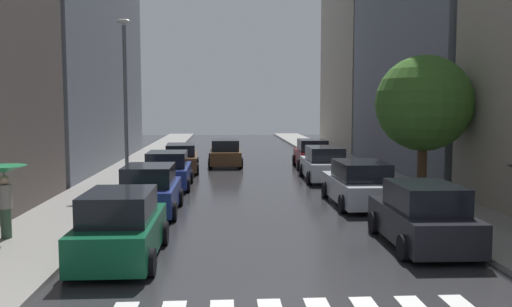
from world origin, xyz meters
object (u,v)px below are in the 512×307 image
(parked_car_left_nearest, at_px, (121,228))
(parked_car_left_third, at_px, (168,171))
(lamp_post_left, at_px, (125,92))
(parked_car_right_second, at_px, (359,184))
(car_midroad, at_px, (225,153))
(pedestrian_by_kerb, at_px, (4,183))
(parked_car_right_nearest, at_px, (422,217))
(street_tree_right, at_px, (424,104))
(parked_car_right_fourth, at_px, (312,154))
(parked_car_left_second, at_px, (150,191))
(parked_car_right_third, at_px, (324,164))
(parked_car_left_fourth, at_px, (181,158))

(parked_car_left_nearest, xyz_separation_m, parked_car_left_third, (-0.04, 11.42, -0.02))
(lamp_post_left, bearing_deg, parked_car_right_second, -22.70)
(car_midroad, relative_size, pedestrian_by_kerb, 2.29)
(parked_car_right_nearest, bearing_deg, street_tree_right, -19.40)
(parked_car_left_nearest, height_order, street_tree_right, street_tree_right)
(parked_car_right_nearest, height_order, parked_car_right_fourth, parked_car_right_nearest)
(parked_car_left_second, height_order, parked_car_right_second, parked_car_left_second)
(lamp_post_left, bearing_deg, street_tree_right, -17.01)
(parked_car_left_third, height_order, street_tree_right, street_tree_right)
(parked_car_left_nearest, distance_m, parked_car_right_third, 15.46)
(parked_car_right_nearest, bearing_deg, parked_car_left_second, 59.64)
(car_midroad, bearing_deg, parked_car_left_fourth, 137.73)
(parked_car_left_third, xyz_separation_m, street_tree_right, (10.16, -4.31, 3.04))
(parked_car_left_nearest, xyz_separation_m, parked_car_right_second, (7.61, 6.83, -0.02))
(car_midroad, xyz_separation_m, street_tree_right, (7.53, -13.09, 3.05))
(parked_car_left_fourth, relative_size, parked_car_right_nearest, 1.12)
(parked_car_left_nearest, relative_size, lamp_post_left, 0.56)
(parked_car_right_third, distance_m, street_tree_right, 7.53)
(parked_car_left_nearest, relative_size, parked_car_left_third, 1.00)
(parked_car_left_third, relative_size, lamp_post_left, 0.56)
(parked_car_right_third, bearing_deg, parked_car_left_fourth, 63.94)
(parked_car_left_second, height_order, parked_car_right_fourth, same)
(parked_car_left_third, height_order, parked_car_left_fourth, parked_car_left_third)
(parked_car_left_second, relative_size, parked_car_right_third, 0.86)
(parked_car_left_nearest, distance_m, parked_car_right_second, 10.22)
(lamp_post_left, bearing_deg, pedestrian_by_kerb, -100.69)
(parked_car_left_nearest, distance_m, parked_car_left_third, 11.42)
(parked_car_left_second, relative_size, car_midroad, 0.89)
(parked_car_left_fourth, distance_m, pedestrian_by_kerb, 15.98)
(parked_car_right_nearest, bearing_deg, pedestrian_by_kerb, 86.18)
(parked_car_left_fourth, bearing_deg, pedestrian_by_kerb, 164.41)
(car_midroad, distance_m, lamp_post_left, 11.00)
(parked_car_left_third, bearing_deg, pedestrian_by_kerb, 160.04)
(parked_car_right_fourth, height_order, lamp_post_left, lamp_post_left)
(pedestrian_by_kerb, bearing_deg, street_tree_right, 101.44)
(parked_car_left_fourth, distance_m, parked_car_right_second, 12.95)
(parked_car_left_third, relative_size, car_midroad, 0.89)
(parked_car_right_fourth, bearing_deg, parked_car_left_nearest, 159.12)
(pedestrian_by_kerb, bearing_deg, parked_car_left_third, 150.68)
(parked_car_right_nearest, relative_size, lamp_post_left, 0.58)
(parked_car_right_third, distance_m, car_midroad, 8.32)
(parked_car_right_second, distance_m, parked_car_right_third, 6.68)
(parked_car_left_nearest, relative_size, pedestrian_by_kerb, 2.06)
(parked_car_left_second, xyz_separation_m, parked_car_right_second, (7.68, 1.17, -0.01))
(parked_car_right_third, bearing_deg, street_tree_right, -156.49)
(parked_car_left_nearest, bearing_deg, car_midroad, -7.22)
(parked_car_right_second, bearing_deg, parked_car_left_nearest, 131.53)
(parked_car_left_second, distance_m, lamp_post_left, 6.42)
(parked_car_right_nearest, relative_size, parked_car_right_third, 0.90)
(parked_car_left_fourth, xyz_separation_m, street_tree_right, (10.02, -10.27, 3.07))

